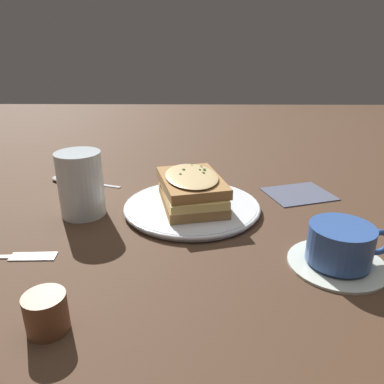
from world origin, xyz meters
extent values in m
plane|color=#473021|center=(0.00, 0.00, 0.00)|extent=(2.40, 2.40, 0.00)
cylinder|color=white|center=(-0.03, -0.03, 0.01)|extent=(0.24, 0.24, 0.01)
torus|color=white|center=(-0.03, -0.03, 0.01)|extent=(0.25, 0.25, 0.01)
cube|color=#A37542|center=(-0.03, -0.03, 0.02)|extent=(0.13, 0.17, 0.02)
cube|color=#E0C16B|center=(-0.03, -0.03, 0.04)|extent=(0.13, 0.17, 0.01)
cube|color=#A37542|center=(-0.03, -0.02, 0.05)|extent=(0.14, 0.17, 0.02)
ellipsoid|color=#DBBC7F|center=(-0.03, -0.02, 0.07)|extent=(0.12, 0.16, 0.01)
cube|color=#2D6028|center=(-0.01, 0.00, 0.07)|extent=(0.00, 0.00, 0.00)
cube|color=#2D6028|center=(-0.01, 0.00, 0.07)|extent=(0.01, 0.01, 0.00)
cube|color=#2D6028|center=(-0.05, -0.02, 0.07)|extent=(0.00, 0.00, 0.00)
cube|color=#2D6028|center=(-0.03, 0.03, 0.07)|extent=(0.00, 0.01, 0.00)
cube|color=#2D6028|center=(-0.04, 0.00, 0.07)|extent=(0.01, 0.01, 0.00)
cube|color=#2D6028|center=(-0.01, -0.02, 0.07)|extent=(0.01, 0.01, 0.00)
cube|color=#2D6028|center=(-0.01, 0.02, 0.07)|extent=(0.00, 0.00, 0.00)
cylinder|color=silver|center=(0.18, -0.21, 0.00)|extent=(0.14, 0.14, 0.01)
cylinder|color=#33569E|center=(0.18, -0.21, 0.03)|extent=(0.09, 0.09, 0.05)
cylinder|color=#381E0F|center=(0.18, -0.21, 0.05)|extent=(0.07, 0.07, 0.00)
torus|color=#33569E|center=(0.23, -0.20, 0.03)|extent=(0.04, 0.01, 0.04)
cylinder|color=silver|center=(-0.22, -0.05, 0.06)|extent=(0.08, 0.08, 0.12)
cube|color=silver|center=(-0.26, -0.19, 0.00)|extent=(0.07, 0.02, 0.00)
cube|color=#333335|center=(-0.25, -0.19, 0.00)|extent=(0.04, 0.00, 0.00)
cube|color=#333335|center=(-0.25, -0.19, 0.00)|extent=(0.04, 0.00, 0.00)
cube|color=#333335|center=(-0.25, -0.20, 0.00)|extent=(0.04, 0.00, 0.00)
cube|color=silver|center=(-0.24, 0.10, 0.00)|extent=(0.11, 0.04, 0.00)
ellipsoid|color=silver|center=(-0.32, 0.13, 0.01)|extent=(0.07, 0.06, 0.01)
cube|color=#4C5166|center=(0.19, 0.05, 0.00)|extent=(0.15, 0.14, 0.00)
cylinder|color=brown|center=(-0.18, -0.34, 0.02)|extent=(0.05, 0.05, 0.04)
camera|label=1|loc=(-0.02, -0.66, 0.29)|focal=35.00mm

